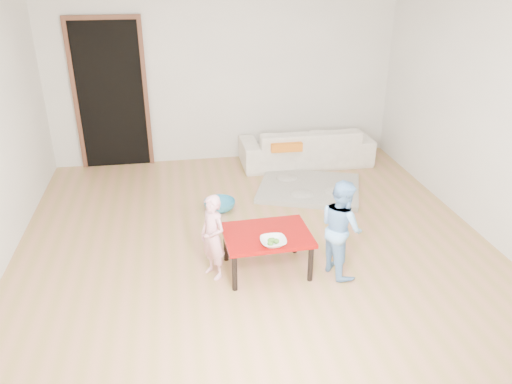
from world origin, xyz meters
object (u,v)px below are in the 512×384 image
object	(u,v)px
red_table	(267,252)
bowl	(273,242)
sofa	(306,146)
child_pink	(213,237)
child_blue	(341,228)
basin	(220,205)

from	to	relation	value
red_table	bowl	size ratio (longest dim) A/B	3.45
sofa	child_pink	world-z (taller)	child_pink
bowl	sofa	bearing A→B (deg)	69.44
sofa	bowl	world-z (taller)	sofa
bowl	child_blue	size ratio (longest dim) A/B	0.25
red_table	basin	world-z (taller)	red_table
child_pink	sofa	bearing A→B (deg)	116.04
child_blue	basin	xyz separation A→B (m)	(-1.00, 1.50, -0.42)
bowl	basin	world-z (taller)	bowl
sofa	bowl	xyz separation A→B (m)	(-1.08, -2.89, 0.16)
sofa	child_pink	size ratio (longest dim) A/B	2.27
red_table	bowl	distance (m)	0.32
bowl	red_table	bearing A→B (deg)	94.45
sofa	red_table	world-z (taller)	sofa
red_table	child_blue	world-z (taller)	child_blue
bowl	basin	xyz separation A→B (m)	(-0.34, 1.58, -0.38)
child_pink	child_blue	size ratio (longest dim) A/B	0.87
bowl	child_pink	distance (m)	0.57
red_table	child_blue	xyz separation A→B (m)	(0.68, -0.13, 0.28)
red_table	bowl	world-z (taller)	bowl
sofa	bowl	size ratio (longest dim) A/B	7.99
bowl	child_blue	distance (m)	0.67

